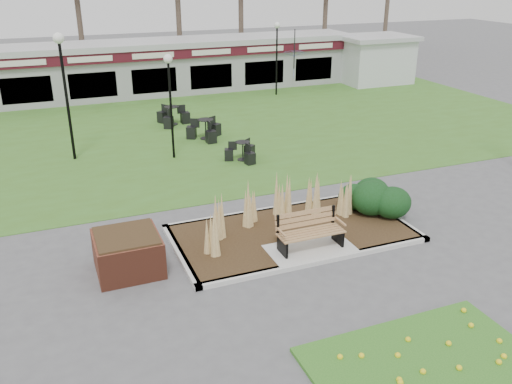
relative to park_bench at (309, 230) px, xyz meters
name	(u,v)px	position (x,y,z in m)	size (l,w,h in m)	color
ground	(313,255)	(0.00, -0.25, -0.59)	(100.00, 100.00, 0.00)	#515154
lawn	(187,130)	(0.00, 11.75, -0.58)	(34.00, 16.00, 0.02)	#3D6820
flower_bed	(432,371)	(0.00, -4.85, -0.52)	(4.20, 3.00, 0.16)	#28631C
planting_bed	(332,213)	(1.27, 1.10, -0.22)	(6.75, 3.40, 1.27)	#322014
park_bench	(309,230)	(0.00, 0.00, 0.00)	(1.70, 0.66, 0.93)	#8E6040
brick_planter	(128,253)	(-4.40, 0.75, -0.11)	(1.50, 1.50, 0.95)	brown
food_pavilion	(148,67)	(0.00, 19.71, 0.89)	(24.60, 3.40, 2.90)	#97989A
service_hut	(375,59)	(13.50, 17.75, 0.86)	(4.40, 3.40, 2.83)	silver
lamp_post_mid_right	(169,84)	(-1.43, 8.36, 2.22)	(0.32, 0.32, 3.85)	black
lamp_post_far_right	(277,43)	(6.50, 16.75, 2.28)	(0.33, 0.33, 3.93)	black
lamp_post_far_left	(63,69)	(-4.93, 9.59, 2.77)	(0.38, 0.38, 4.60)	black
bistro_set_a	(172,119)	(-0.39, 12.87, -0.29)	(1.39, 1.58, 0.84)	black
bistro_set_b	(243,154)	(0.88, 7.11, -0.33)	(1.31, 1.25, 0.70)	black
bistro_set_c	(206,132)	(0.39, 10.19, -0.29)	(1.57, 1.40, 0.84)	black
patio_umbrella	(294,64)	(8.00, 17.66, 0.88)	(2.42, 2.44, 2.31)	black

